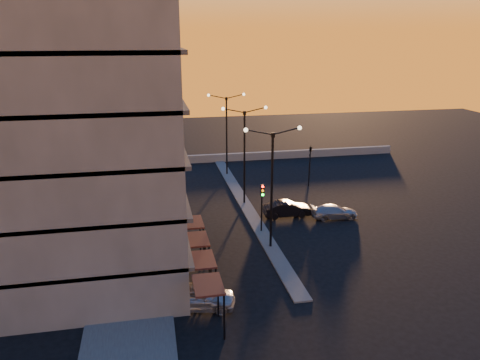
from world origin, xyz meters
name	(u,v)px	position (x,y,z in m)	size (l,w,h in m)	color
ground	(270,247)	(0.00, 0.00, 0.00)	(120.00, 120.00, 0.00)	black
sidewalk_west	(133,237)	(-10.50, 4.00, 0.06)	(5.00, 40.00, 0.12)	#4C4C49
median	(244,203)	(0.00, 10.00, 0.06)	(1.20, 36.00, 0.12)	#4C4C49
parapet	(234,157)	(2.00, 26.00, 0.50)	(44.00, 0.50, 1.00)	slate
building	(65,98)	(-14.00, 0.03, 11.91)	(14.35, 17.08, 25.00)	#656159
streetlamp_near	(272,179)	(0.00, 0.00, 5.59)	(4.32, 0.32, 9.51)	black
streetlamp_mid	(244,148)	(0.00, 10.00, 5.59)	(4.32, 0.32, 9.51)	black
streetlamp_far	(227,128)	(0.00, 20.00, 5.59)	(4.32, 0.32, 9.51)	black
traffic_light_main	(262,200)	(0.00, 2.87, 2.89)	(0.28, 0.44, 4.25)	black
signal_east_a	(309,169)	(8.00, 14.00, 1.93)	(0.13, 0.16, 3.60)	black
signal_east_b	(311,149)	(9.50, 18.00, 3.10)	(0.42, 1.99, 3.60)	black
car_hatchback	(197,296)	(-6.50, -7.25, 0.78)	(1.85, 4.60, 1.57)	#A2A4AA
car_sedan	(287,209)	(3.11, 6.01, 0.71)	(1.51, 4.32, 1.42)	black
car_wagon	(334,212)	(7.19, 4.75, 0.61)	(1.70, 4.18, 1.21)	#989A9F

